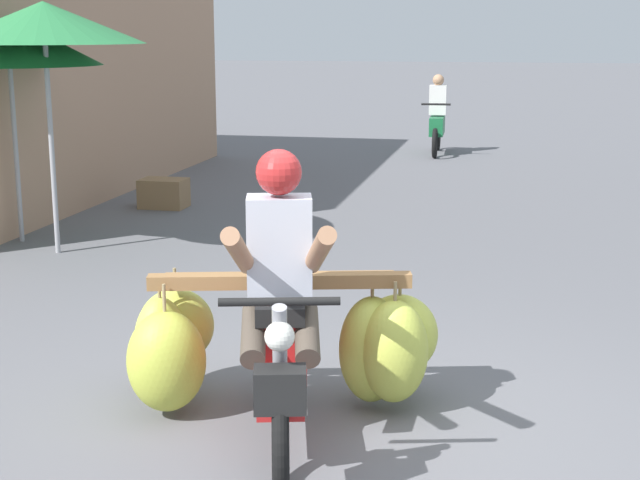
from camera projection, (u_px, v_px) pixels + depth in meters
name	position (u px, v px, depth m)	size (l,w,h in m)	color
ground_plane	(370.00, 447.00, 5.03)	(120.00, 120.00, 0.00)	slate
motorbike_main_loaded	(281.00, 336.00, 5.34)	(1.84, 1.79, 1.58)	black
motorbike_distant_ahead_left	(437.00, 122.00, 16.71)	(0.50, 1.62, 1.40)	black
market_umbrella_near_shop	(44.00, 23.00, 8.90)	(1.91, 1.91, 2.44)	#99999E
market_umbrella_further_along	(8.00, 41.00, 9.44)	(1.86, 1.86, 2.31)	#99999E
produce_crate	(164.00, 193.00, 11.72)	(0.56, 0.40, 0.36)	olive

